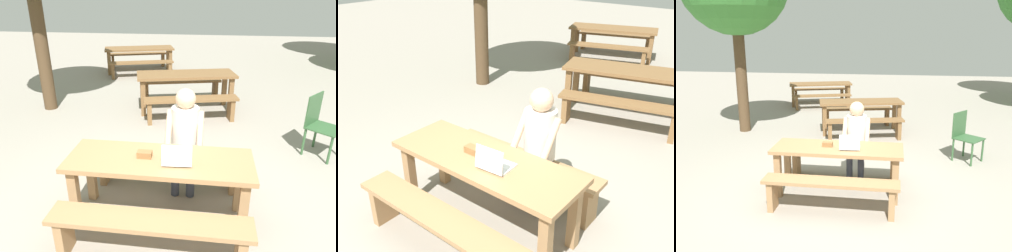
{
  "view_description": "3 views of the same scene",
  "coord_description": "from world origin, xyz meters",
  "views": [
    {
      "loc": [
        0.44,
        -2.7,
        2.28
      ],
      "look_at": [
        0.05,
        0.25,
        0.97
      ],
      "focal_mm": 33.42,
      "sensor_mm": 36.0,
      "label": 1
    },
    {
      "loc": [
        2.01,
        -2.21,
        2.49
      ],
      "look_at": [
        0.05,
        0.25,
        0.97
      ],
      "focal_mm": 40.35,
      "sensor_mm": 36.0,
      "label": 2
    },
    {
      "loc": [
        0.78,
        -4.78,
        2.34
      ],
      "look_at": [
        0.05,
        0.25,
        0.97
      ],
      "focal_mm": 37.8,
      "sensor_mm": 36.0,
      "label": 3
    }
  ],
  "objects": [
    {
      "name": "ground_plane",
      "position": [
        0.0,
        0.0,
        0.0
      ],
      "size": [
        30.0,
        30.0,
        0.0
      ],
      "primitive_type": "plane",
      "color": "gray"
    },
    {
      "name": "picnic_table_front",
      "position": [
        0.0,
        0.0,
        0.61
      ],
      "size": [
        1.87,
        0.67,
        0.72
      ],
      "color": "#9E754C",
      "rests_on": "ground"
    },
    {
      "name": "bench_near",
      "position": [
        0.0,
        -0.6,
        0.35
      ],
      "size": [
        1.8,
        0.3,
        0.46
      ],
      "color": "#9E754C",
      "rests_on": "ground"
    },
    {
      "name": "bench_far",
      "position": [
        0.0,
        0.6,
        0.35
      ],
      "size": [
        1.8,
        0.3,
        0.46
      ],
      "color": "#9E754C",
      "rests_on": "ground"
    },
    {
      "name": "laptop",
      "position": [
        0.18,
        -0.08,
        0.78
      ],
      "size": [
        0.3,
        0.26,
        0.23
      ],
      "rotation": [
        0.0,
        0.0,
        3.21
      ],
      "color": "white",
      "rests_on": "picnic_table_front"
    },
    {
      "name": "small_pouch",
      "position": [
        -0.15,
        0.01,
        0.76
      ],
      "size": [
        0.15,
        0.09,
        0.06
      ],
      "color": "olive",
      "rests_on": "picnic_table_front"
    },
    {
      "name": "person_seated",
      "position": [
        0.21,
        0.57,
        0.76
      ],
      "size": [
        0.43,
        0.42,
        1.28
      ],
      "color": "#333847",
      "rests_on": "ground"
    },
    {
      "name": "plastic_chair",
      "position": [
        2.1,
        1.73,
        0.48
      ],
      "size": [
        0.62,
        0.62,
        0.91
      ],
      "rotation": [
        0.0,
        0.0,
        0.86
      ],
      "color": "#335933",
      "rests_on": "ground"
    },
    {
      "name": "picnic_table_mid",
      "position": [
        -1.6,
        6.38,
        0.61
      ],
      "size": [
        2.1,
        1.24,
        0.72
      ],
      "rotation": [
        0.0,
        0.0,
        0.29
      ],
      "color": "brown",
      "rests_on": "ground"
    },
    {
      "name": "bench_mid_south",
      "position": [
        -1.41,
        5.76,
        0.34
      ],
      "size": [
        1.79,
        0.79,
        0.44
      ],
      "rotation": [
        0.0,
        0.0,
        0.29
      ],
      "color": "brown",
      "rests_on": "ground"
    },
    {
      "name": "bench_mid_north",
      "position": [
        -1.79,
        7.01,
        0.34
      ],
      "size": [
        1.79,
        0.79,
        0.44
      ],
      "rotation": [
        0.0,
        0.0,
        0.29
      ],
      "color": "brown",
      "rests_on": "ground"
    },
    {
      "name": "picnic_table_rear",
      "position": [
        0.01,
        3.33,
        0.64
      ],
      "size": [
        2.03,
        1.1,
        0.76
      ],
      "rotation": [
        0.0,
        0.0,
        0.23
      ],
      "color": "brown",
      "rests_on": "ground"
    },
    {
      "name": "bench_rear_south",
      "position": [
        0.15,
        2.73,
        0.35
      ],
      "size": [
        1.76,
        0.69,
        0.46
      ],
      "rotation": [
        0.0,
        0.0,
        0.23
      ],
      "color": "brown",
      "rests_on": "ground"
    },
    {
      "name": "bench_rear_north",
      "position": [
        -0.14,
        3.94,
        0.35
      ],
      "size": [
        1.76,
        0.69,
        0.46
      ],
      "rotation": [
        0.0,
        0.0,
        0.23
      ],
      "color": "brown",
      "rests_on": "ground"
    }
  ]
}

